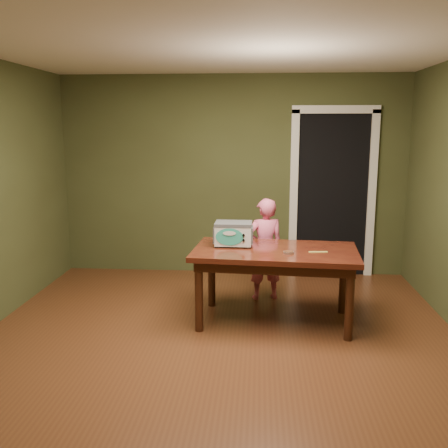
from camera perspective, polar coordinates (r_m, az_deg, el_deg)
name	(u,v)px	position (r m, az deg, el deg)	size (l,w,h in m)	color
floor	(217,353)	(4.49, -0.85, -14.50)	(5.00, 5.00, 0.00)	#582F19
room_shell	(216,156)	(4.05, -0.92, 7.82)	(4.52, 5.02, 2.61)	#414927
doorway	(329,193)	(6.94, 11.92, 3.53)	(1.10, 0.66, 2.25)	black
dining_table	(275,259)	(4.97, 5.86, -4.01)	(1.67, 1.02, 0.75)	#37120C
toy_oven	(233,233)	(5.04, 1.08, -1.03)	(0.40, 0.28, 0.24)	#4C4F54
baking_pan	(289,252)	(4.79, 7.40, -3.22)	(0.10, 0.10, 0.02)	silver
spatula	(318,252)	(4.88, 10.71, -3.15)	(0.18, 0.03, 0.01)	#D0CC5A
child	(265,249)	(5.65, 4.68, -2.88)	(0.42, 0.28, 1.16)	#EB6188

